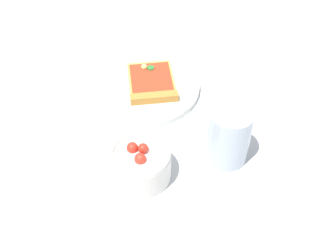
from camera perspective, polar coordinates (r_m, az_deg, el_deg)
The scene contains 5 objects.
ground_plane at distance 0.89m, azimuth -5.46°, elevation 3.88°, with size 2.40×2.40×0.00m, color #B2B7BC.
plate at distance 0.91m, azimuth -3.87°, elevation 5.57°, with size 0.26×0.26×0.01m, color silver.
pizza_slice_main at distance 0.89m, azimuth -2.29°, elevation 5.93°, with size 0.15×0.17×0.02m.
salad_bowl at distance 0.72m, azimuth -3.91°, elevation -5.27°, with size 0.11×0.11×0.08m.
soda_glass at distance 0.74m, azimuth 8.52°, elevation -1.63°, with size 0.08×0.08×0.11m.
Camera 1 is at (-0.28, -0.61, 0.58)m, focal length 43.31 mm.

